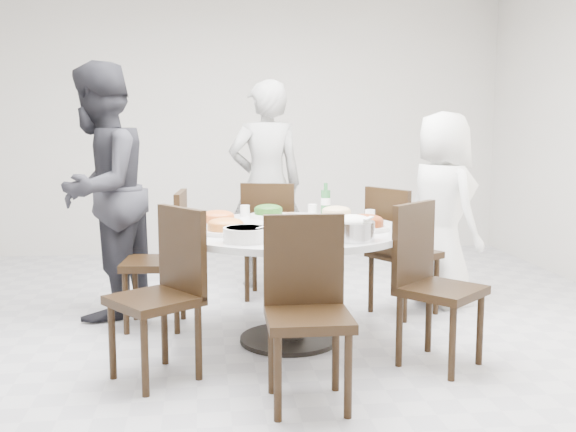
{
  "coord_description": "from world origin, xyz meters",
  "views": [
    {
      "loc": [
        -0.28,
        -4.34,
        1.42
      ],
      "look_at": [
        0.26,
        -0.08,
        0.82
      ],
      "focal_mm": 42.0,
      "sensor_mm": 36.0,
      "label": 1
    }
  ],
  "objects": [
    {
      "name": "dish_greens",
      "position": [
        0.17,
        0.35,
        0.78
      ],
      "size": [
        0.25,
        0.25,
        0.07
      ],
      "primitive_type": "cylinder",
      "color": "white",
      "rests_on": "dining_table"
    },
    {
      "name": "diner_left",
      "position": [
        -1.03,
        0.64,
        0.92
      ],
      "size": [
        0.93,
        1.06,
        1.85
      ],
      "primitive_type": "imported",
      "rotation": [
        0.0,
        0.0,
        4.42
      ],
      "color": "black",
      "rests_on": "floor"
    },
    {
      "name": "chair_nw",
      "position": [
        -0.63,
        0.3,
        0.47
      ],
      "size": [
        0.46,
        0.46,
        0.95
      ],
      "primitive_type": "cube",
      "rotation": [
        0.0,
        0.0,
        4.62
      ],
      "color": "black",
      "rests_on": "floor"
    },
    {
      "name": "chair_s",
      "position": [
        0.23,
        -1.14,
        0.47
      ],
      "size": [
        0.43,
        0.43,
        0.95
      ],
      "primitive_type": "cube",
      "rotation": [
        0.0,
        0.0,
        6.26
      ],
      "color": "black",
      "rests_on": "floor"
    },
    {
      "name": "floor",
      "position": [
        0.0,
        0.0,
        0.0
      ],
      "size": [
        6.0,
        6.0,
        0.01
      ],
      "primitive_type": "cube",
      "color": "#BBBAC0",
      "rests_on": "ground"
    },
    {
      "name": "beverage_bottle",
      "position": [
        0.59,
        0.41,
        0.87
      ],
      "size": [
        0.07,
        0.07,
        0.24
      ],
      "primitive_type": "cylinder",
      "color": "#2B6C37",
      "rests_on": "dining_table"
    },
    {
      "name": "tea_cups",
      "position": [
        0.25,
        0.45,
        0.79
      ],
      "size": [
        0.07,
        0.07,
        0.08
      ],
      "primitive_type": "cylinder",
      "color": "white",
      "rests_on": "dining_table"
    },
    {
      "name": "dish_orange",
      "position": [
        -0.19,
        0.04,
        0.79
      ],
      "size": [
        0.29,
        0.29,
        0.08
      ],
      "primitive_type": "cylinder",
      "color": "white",
      "rests_on": "dining_table"
    },
    {
      "name": "chopsticks",
      "position": [
        0.24,
        0.5,
        0.76
      ],
      "size": [
        0.24,
        0.04,
        0.01
      ],
      "primitive_type": null,
      "color": "tan",
      "rests_on": "dining_table"
    },
    {
      "name": "diner_middle",
      "position": [
        0.25,
        1.4,
        0.89
      ],
      "size": [
        0.7,
        0.51,
        1.77
      ],
      "primitive_type": "imported",
      "rotation": [
        0.0,
        0.0,
        3.28
      ],
      "color": "black",
      "rests_on": "floor"
    },
    {
      "name": "chair_sw",
      "position": [
        -0.56,
        -0.69,
        0.47
      ],
      "size": [
        0.59,
        0.59,
        0.95
      ],
      "primitive_type": "cube",
      "rotation": [
        0.0,
        0.0,
        5.34
      ],
      "color": "black",
      "rests_on": "floor"
    },
    {
      "name": "soup_bowl",
      "position": [
        -0.05,
        -0.59,
        0.79
      ],
      "size": [
        0.26,
        0.26,
        0.08
      ],
      "primitive_type": "cylinder",
      "color": "white",
      "rests_on": "dining_table"
    },
    {
      "name": "rice_bowl",
      "position": [
        0.56,
        -0.62,
        0.8
      ],
      "size": [
        0.25,
        0.25,
        0.11
      ],
      "primitive_type": "cylinder",
      "color": "silver",
      "rests_on": "dining_table"
    },
    {
      "name": "diner_right",
      "position": [
        1.55,
        0.63,
        0.75
      ],
      "size": [
        0.68,
        0.85,
        1.5
      ],
      "primitive_type": "imported",
      "rotation": [
        0.0,
        0.0,
        1.89
      ],
      "color": "silver",
      "rests_on": "floor"
    },
    {
      "name": "dish_pale",
      "position": [
        0.63,
        0.19,
        0.78
      ],
      "size": [
        0.26,
        0.26,
        0.07
      ],
      "primitive_type": "cylinder",
      "color": "white",
      "rests_on": "dining_table"
    },
    {
      "name": "dining_table",
      "position": [
        0.26,
        -0.13,
        0.38
      ],
      "size": [
        1.5,
        1.5,
        0.75
      ],
      "primitive_type": "cylinder",
      "color": "silver",
      "rests_on": "floor"
    },
    {
      "name": "chair_n",
      "position": [
        0.26,
        1.0,
        0.47
      ],
      "size": [
        0.51,
        0.51,
        0.95
      ],
      "primitive_type": "cube",
      "rotation": [
        0.0,
        0.0,
        2.89
      ],
      "color": "black",
      "rests_on": "floor"
    },
    {
      "name": "dish_tofu",
      "position": [
        -0.15,
        -0.32,
        0.79
      ],
      "size": [
        0.28,
        0.28,
        0.07
      ],
      "primitive_type": "cylinder",
      "color": "white",
      "rests_on": "dining_table"
    },
    {
      "name": "chair_ne",
      "position": [
        1.19,
        0.41,
        0.47
      ],
      "size": [
        0.58,
        0.58,
        0.95
      ],
      "primitive_type": "cube",
      "rotation": [
        0.0,
        0.0,
        2.1
      ],
      "color": "black",
      "rests_on": "floor"
    },
    {
      "name": "chair_se",
      "position": [
        1.08,
        -0.68,
        0.47
      ],
      "size": [
        0.59,
        0.59,
        0.95
      ],
      "primitive_type": "cube",
      "rotation": [
        0.0,
        0.0,
        7.01
      ],
      "color": "black",
      "rests_on": "floor"
    },
    {
      "name": "wall_back",
      "position": [
        0.0,
        3.0,
        1.4
      ],
      "size": [
        6.0,
        0.01,
        2.8
      ],
      "primitive_type": "cube",
      "color": "silver",
      "rests_on": "ground"
    },
    {
      "name": "dish_redbrown",
      "position": [
        0.72,
        -0.28,
        0.79
      ],
      "size": [
        0.3,
        0.3,
        0.07
      ],
      "primitive_type": "cylinder",
      "color": "white",
      "rests_on": "dining_table"
    },
    {
      "name": "wall_front",
      "position": [
        0.0,
        -3.0,
        1.4
      ],
      "size": [
        6.0,
        0.01,
        2.8
      ],
      "primitive_type": "cube",
      "color": "silver",
      "rests_on": "ground"
    }
  ]
}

